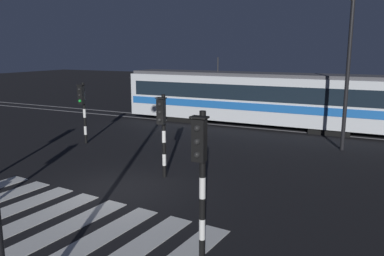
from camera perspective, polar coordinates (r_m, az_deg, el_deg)
ground_plane at (r=13.75m, az=-10.77°, el=-8.63°), size 120.00×120.00×0.00m
rail_near at (r=24.26m, az=6.70°, el=0.23°), size 80.00×0.12×0.03m
rail_far at (r=25.59m, az=7.78°, el=0.78°), size 80.00×0.12×0.03m
crosswalk_zebra at (r=11.51m, az=-20.79°, el=-13.20°), size 9.16×5.40×0.02m
traffic_light_median_centre at (r=14.19m, az=-4.29°, el=0.62°), size 0.36×0.42×3.07m
traffic_light_corner_far_left at (r=20.18m, az=-15.50°, el=3.39°), size 0.36×0.42×3.05m
traffic_light_corner_near_right at (r=8.42m, az=1.27°, el=-5.35°), size 0.36×0.42×3.38m
street_lamp_trackside_right at (r=19.04m, az=21.68°, el=10.09°), size 0.44×1.21×7.08m
tram at (r=24.42m, az=9.05°, el=4.36°), size 16.59×2.58×4.15m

